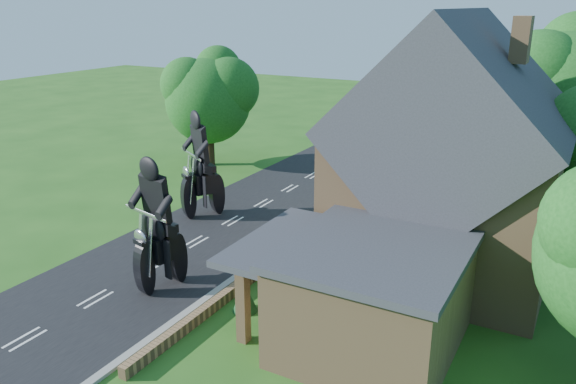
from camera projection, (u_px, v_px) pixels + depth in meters
The scene contains 16 objects.
ground at pixel (151, 268), 23.27m from camera, with size 120.00×120.00×0.00m, color #235517.
road at pixel (151, 267), 23.26m from camera, with size 7.00×80.00×0.02m, color black.
kerb at pixel (223, 287), 21.57m from camera, with size 0.30×80.00×0.12m, color gray.
garden_wall at pixel (299, 241), 25.38m from camera, with size 0.30×22.00×0.40m, color #95714B.
house at pixel (450, 166), 22.05m from camera, with size 9.54×8.64×10.24m.
annex at pixel (370, 295), 17.52m from camera, with size 7.05×5.94×3.44m.
tree_behind_left at pixel (459, 90), 31.91m from camera, with size 6.94×6.40×9.16m.
tree_far_road at pixel (213, 93), 36.58m from camera, with size 6.08×5.60×7.84m.
shrub_a at pixel (245, 297), 19.83m from camera, with size 0.90×0.90×1.10m, color #113819.
shrub_b at pixel (280, 269), 21.91m from camera, with size 0.90×0.90×1.10m, color #113819.
shrub_c at pixel (309, 246), 23.98m from camera, with size 0.90×0.90×1.10m, color #113819.
shrub_d at pixel (354, 210), 28.13m from camera, with size 0.90×0.90×1.10m, color #113819.
shrub_e at pixel (372, 196), 30.20m from camera, with size 0.90×0.90×1.10m, color #113819.
shrub_f at pixel (387, 184), 32.28m from camera, with size 0.90×0.90×1.10m, color #113819.
motorcycle_lead at pixel (161, 269), 21.41m from camera, with size 0.43×1.69×1.57m, color black, non-canonical shape.
motorcycle_follow at pixel (203, 201), 28.74m from camera, with size 0.45×1.76×1.64m, color black, non-canonical shape.
Camera 1 is at (15.16, -15.68, 10.39)m, focal length 35.00 mm.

